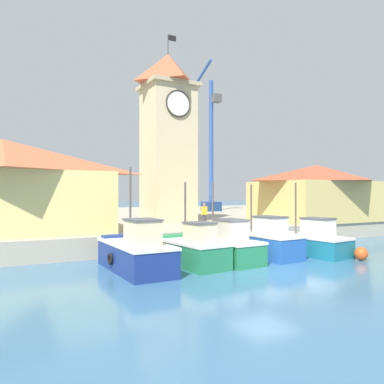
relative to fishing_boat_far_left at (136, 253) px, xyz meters
name	(u,v)px	position (x,y,z in m)	size (l,w,h in m)	color
ground_plane	(263,271)	(4.96, -2.59, -0.80)	(300.00, 300.00, 0.00)	#386689
quay_wharf	(105,220)	(4.96, 23.71, -0.22)	(120.00, 40.00, 1.15)	#A89E89
fishing_boat_far_left	(136,253)	(0.00, 0.00, 0.00)	(2.15, 5.13, 4.59)	navy
fishing_boat_left_outer	(192,250)	(2.70, -0.13, -0.06)	(2.22, 4.27, 3.95)	#237A4C
fishing_boat_left_inner	(221,246)	(4.65, 0.37, -0.07)	(2.21, 5.20, 3.97)	#237A4C
fishing_boat_mid_left	(260,242)	(7.28, 0.58, -0.02)	(2.12, 5.25, 3.91)	#2356A8
fishing_boat_center	(306,242)	(9.96, -0.14, -0.09)	(2.52, 5.27, 4.02)	#196B7F
clock_tower	(168,134)	(6.74, 11.41, 7.34)	(4.00, 4.00, 14.93)	beige
warehouse_left	(3,186)	(-5.04, 7.51, 3.04)	(11.66, 6.42, 5.24)	#E5D17A
warehouse_right	(317,192)	(18.42, 7.02, 2.72)	(9.90, 7.29, 4.64)	tan
port_crane_near	(210,158)	(19.31, 26.00, 7.28)	(2.00, 10.13, 19.69)	navy
mooring_buoy	(361,254)	(11.03, -2.88, -0.46)	(0.67, 0.67, 0.67)	#E54C19
dock_worker_near_tower	(204,215)	(6.74, 5.66, 1.20)	(0.34, 0.22, 1.62)	#33333D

